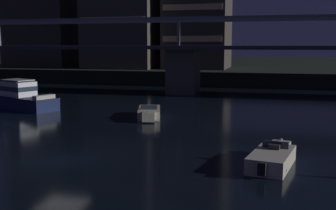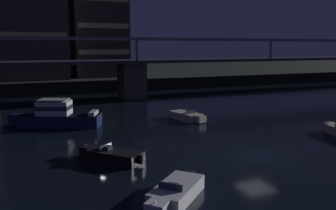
# 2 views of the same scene
# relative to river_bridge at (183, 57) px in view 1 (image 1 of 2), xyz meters

# --- Properties ---
(ground_plane) EXTENTS (400.00, 400.00, 0.00)m
(ground_plane) POSITION_rel_river_bridge_xyz_m (0.00, -32.37, -4.59)
(ground_plane) COLOR black
(far_riverbank) EXTENTS (240.00, 80.00, 2.20)m
(far_riverbank) POSITION_rel_river_bridge_xyz_m (0.00, 48.01, -3.49)
(far_riverbank) COLOR black
(far_riverbank) RESTS_ON ground
(river_bridge) EXTENTS (102.69, 6.40, 9.38)m
(river_bridge) POSITION_rel_river_bridge_xyz_m (0.00, 0.00, 0.00)
(river_bridge) COLOR #4C4944
(river_bridge) RESTS_ON ground
(cabin_cruiser_near_left) EXTENTS (9.21, 5.65, 2.79)m
(cabin_cruiser_near_left) POSITION_rel_river_bridge_xyz_m (-12.75, -16.27, -3.54)
(cabin_cruiser_near_left) COLOR #19234C
(cabin_cruiser_near_left) RESTS_ON ground
(speedboat_mid_left) EXTENTS (2.54, 5.22, 1.16)m
(speedboat_mid_left) POSITION_rel_river_bridge_xyz_m (10.94, -30.69, -4.17)
(speedboat_mid_left) COLOR beige
(speedboat_mid_left) RESTS_ON ground
(speedboat_mid_right) EXTENTS (2.73, 5.19, 1.16)m
(speedboat_mid_right) POSITION_rel_river_bridge_xyz_m (0.86, -18.43, -4.17)
(speedboat_mid_right) COLOR beige
(speedboat_mid_right) RESTS_ON ground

